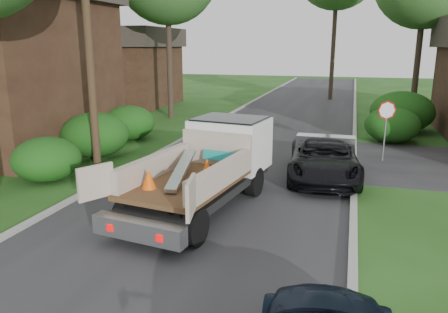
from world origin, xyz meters
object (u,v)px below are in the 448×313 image
black_pickup (324,158)px  flatbed_truck (214,159)px  stop_sign (386,118)px  utility_pole (88,29)px  house_left_far (124,66)px

black_pickup → flatbed_truck: bearing=-137.7°
stop_sign → flatbed_truck: bearing=-129.6°
stop_sign → utility_pole: 11.91m
stop_sign → flatbed_truck: stop_sign is taller
stop_sign → black_pickup: size_ratio=0.48×
stop_sign → house_left_far: 22.81m
house_left_far → flatbed_truck: 23.60m
house_left_far → black_pickup: size_ratio=1.46×
house_left_far → black_pickup: 23.13m
flatbed_truck → house_left_far: bearing=133.5°
black_pickup → utility_pole: bearing=-178.2°
stop_sign → utility_pole: size_ratio=0.25×
utility_pole → black_pickup: utility_pole is taller
flatbed_truck → utility_pole: bearing=166.0°
house_left_far → flatbed_truck: house_left_far is taller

